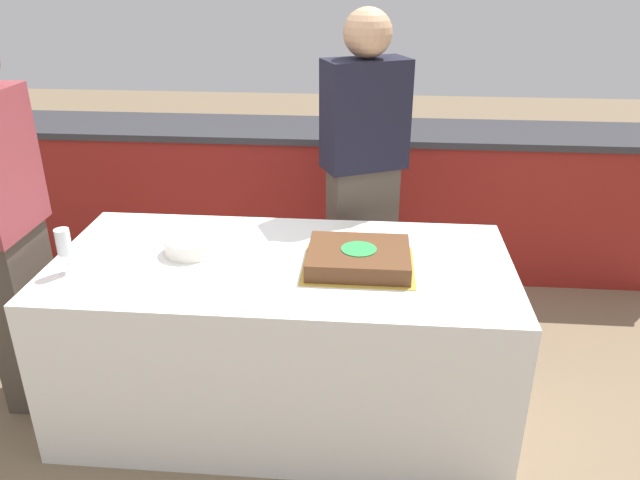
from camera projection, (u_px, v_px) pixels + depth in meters
ground_plane at (286, 405)px, 2.90m from camera, size 14.00×14.00×0.00m
back_counter at (316, 196)px, 4.08m from camera, size 4.40×0.58×0.92m
dining_table at (284, 337)px, 2.74m from camera, size 1.90×0.90×0.75m
cake at (359, 258)px, 2.52m from camera, size 0.45×0.38×0.08m
plate_stack at (191, 245)px, 2.64m from camera, size 0.22×0.22×0.07m
wine_glass at (64, 243)px, 2.43m from camera, size 0.07×0.07×0.19m
side_plate_near_cake at (352, 232)px, 2.84m from camera, size 0.22×0.22×0.00m
person_cutting_cake at (363, 178)px, 3.10m from camera, size 0.44×0.35×1.69m
person_seated_left at (6, 226)px, 2.62m from camera, size 0.22×0.40×1.65m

